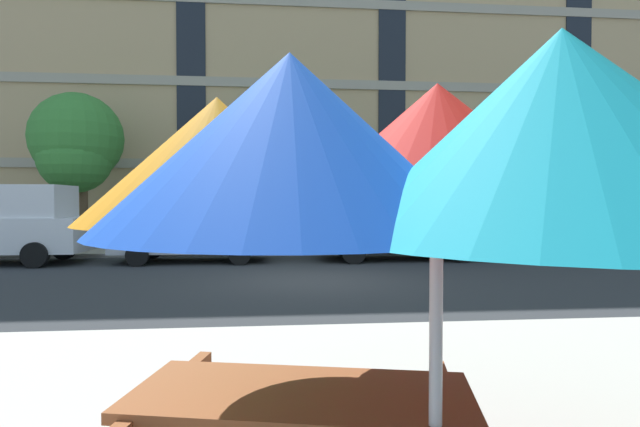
# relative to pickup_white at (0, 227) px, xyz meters

# --- Properties ---
(ground_plane) EXTENTS (120.00, 120.00, 0.00)m
(ground_plane) POSITION_rel_pickup_white_xyz_m (8.43, -3.70, -1.03)
(ground_plane) COLOR #2D3033
(sidewalk_far) EXTENTS (56.00, 3.60, 0.12)m
(sidewalk_far) POSITION_rel_pickup_white_xyz_m (8.43, 3.10, -0.97)
(sidewalk_far) COLOR #9E998E
(sidewalk_far) RESTS_ON ground
(apartment_building) EXTENTS (47.62, 12.08, 19.20)m
(apartment_building) POSITION_rel_pickup_white_xyz_m (8.43, 11.29, 8.57)
(apartment_building) COLOR tan
(apartment_building) RESTS_ON ground
(pickup_white) EXTENTS (5.10, 2.12, 2.20)m
(pickup_white) POSITION_rel_pickup_white_xyz_m (0.00, 0.00, 0.00)
(pickup_white) COLOR silver
(pickup_white) RESTS_ON ground
(sedan_silver) EXTENTS (4.40, 1.98, 1.78)m
(sedan_silver) POSITION_rel_pickup_white_xyz_m (5.25, -0.00, -0.08)
(sedan_silver) COLOR #A8AAB2
(sedan_silver) RESTS_ON ground
(pickup_black) EXTENTS (5.10, 2.12, 2.20)m
(pickup_black) POSITION_rel_pickup_white_xyz_m (11.16, 0.00, 0.00)
(pickup_black) COLOR black
(pickup_black) RESTS_ON ground
(sedan_green) EXTENTS (4.40, 1.98, 1.78)m
(sedan_green) POSITION_rel_pickup_white_xyz_m (17.21, -0.00, -0.08)
(sedan_green) COLOR #195933
(sedan_green) RESTS_ON ground
(street_tree_left) EXTENTS (3.04, 3.04, 5.41)m
(street_tree_left) POSITION_rel_pickup_white_xyz_m (0.98, 3.01, 2.63)
(street_tree_left) COLOR brown
(street_tree_left) RESTS_ON ground
(street_tree_middle) EXTENTS (3.01, 2.89, 5.12)m
(street_tree_middle) POSITION_rel_pickup_white_xyz_m (7.66, 3.15, 2.63)
(street_tree_middle) COLOR brown
(street_tree_middle) RESTS_ON ground
(street_tree_right) EXTENTS (2.62, 2.88, 4.16)m
(street_tree_right) POSITION_rel_pickup_white_xyz_m (17.98, 2.95, 1.92)
(street_tree_right) COLOR #4C3823
(street_tree_right) RESTS_ON ground
(patio_umbrella) EXTENTS (3.07, 3.07, 2.30)m
(patio_umbrella) POSITION_rel_pickup_white_xyz_m (8.22, -12.70, 0.93)
(patio_umbrella) COLOR silver
(patio_umbrella) RESTS_ON ground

